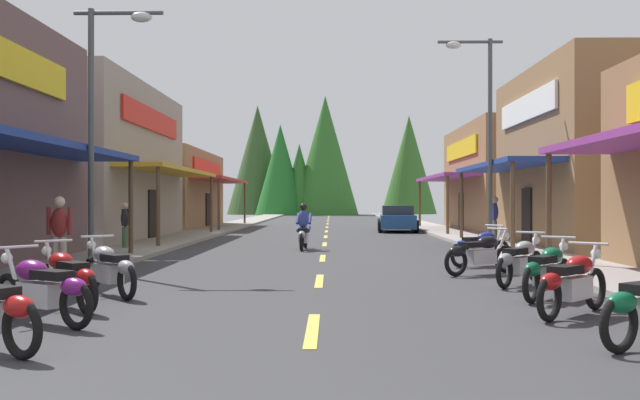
{
  "coord_description": "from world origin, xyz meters",
  "views": [
    {
      "loc": [
        0.24,
        -1.99,
        1.66
      ],
      "look_at": [
        -0.15,
        23.15,
        1.68
      ],
      "focal_mm": 39.71,
      "sensor_mm": 36.0,
      "label": 1
    }
  ],
  "objects_px": {
    "parked_car_curbside": "(397,219)",
    "streetlamp_right": "(481,115)",
    "motorcycle_parked_right_3": "(547,270)",
    "motorcycle_parked_right_4": "(520,260)",
    "motorcycle_parked_right_5": "(480,253)",
    "motorcycle_parked_left_2": "(67,277)",
    "pedestrian_by_shop": "(495,217)",
    "motorcycle_parked_left_3": "(109,268)",
    "streetlamp_left": "(104,100)",
    "motorcycle_parked_left_1": "(42,288)",
    "rider_cruising_lead": "(303,230)",
    "pedestrian_strolling": "(125,223)",
    "motorcycle_parked_right_6": "(480,247)",
    "motorcycle_parked_right_2": "(573,282)",
    "pedestrian_browsing": "(59,231)"
  },
  "relations": [
    {
      "from": "motorcycle_parked_right_3",
      "to": "pedestrian_by_shop",
      "type": "distance_m",
      "value": 14.65
    },
    {
      "from": "motorcycle_parked_right_4",
      "to": "rider_cruising_lead",
      "type": "distance_m",
      "value": 10.91
    },
    {
      "from": "motorcycle_parked_right_3",
      "to": "motorcycle_parked_right_6",
      "type": "distance_m",
      "value": 5.96
    },
    {
      "from": "motorcycle_parked_right_6",
      "to": "rider_cruising_lead",
      "type": "distance_m",
      "value": 7.48
    },
    {
      "from": "streetlamp_right",
      "to": "motorcycle_parked_left_3",
      "type": "distance_m",
      "value": 14.34
    },
    {
      "from": "motorcycle_parked_left_3",
      "to": "pedestrian_browsing",
      "type": "bearing_deg",
      "value": -5.35
    },
    {
      "from": "motorcycle_parked_right_4",
      "to": "motorcycle_parked_right_3",
      "type": "bearing_deg",
      "value": -143.46
    },
    {
      "from": "pedestrian_browsing",
      "to": "motorcycle_parked_right_6",
      "type": "bearing_deg",
      "value": 113.83
    },
    {
      "from": "motorcycle_parked_right_6",
      "to": "motorcycle_parked_left_1",
      "type": "height_order",
      "value": "same"
    },
    {
      "from": "motorcycle_parked_right_4",
      "to": "motorcycle_parked_left_3",
      "type": "relative_size",
      "value": 1.03
    },
    {
      "from": "streetlamp_left",
      "to": "motorcycle_parked_left_2",
      "type": "height_order",
      "value": "streetlamp_left"
    },
    {
      "from": "streetlamp_right",
      "to": "motorcycle_parked_right_4",
      "type": "distance_m",
      "value": 9.91
    },
    {
      "from": "parked_car_curbside",
      "to": "streetlamp_right",
      "type": "bearing_deg",
      "value": -171.76
    },
    {
      "from": "motorcycle_parked_right_2",
      "to": "pedestrian_strolling",
      "type": "bearing_deg",
      "value": 81.98
    },
    {
      "from": "motorcycle_parked_right_2",
      "to": "motorcycle_parked_left_1",
      "type": "relative_size",
      "value": 0.88
    },
    {
      "from": "parked_car_curbside",
      "to": "motorcycle_parked_left_2",
      "type": "bearing_deg",
      "value": 167.5
    },
    {
      "from": "motorcycle_parked_right_3",
      "to": "parked_car_curbside",
      "type": "xyz_separation_m",
      "value": [
        -0.11,
        25.7,
        0.2
      ]
    },
    {
      "from": "pedestrian_by_shop",
      "to": "parked_car_curbside",
      "type": "distance_m",
      "value": 11.56
    },
    {
      "from": "motorcycle_parked_right_5",
      "to": "motorcycle_parked_right_6",
      "type": "height_order",
      "value": "same"
    },
    {
      "from": "motorcycle_parked_right_2",
      "to": "motorcycle_parked_left_1",
      "type": "distance_m",
      "value": 7.38
    },
    {
      "from": "motorcycle_parked_right_3",
      "to": "rider_cruising_lead",
      "type": "bearing_deg",
      "value": 57.99
    },
    {
      "from": "motorcycle_parked_right_4",
      "to": "motorcycle_parked_left_1",
      "type": "distance_m",
      "value": 8.78
    },
    {
      "from": "streetlamp_left",
      "to": "pedestrian_browsing",
      "type": "bearing_deg",
      "value": -108.37
    },
    {
      "from": "motorcycle_parked_right_6",
      "to": "pedestrian_strolling",
      "type": "xyz_separation_m",
      "value": [
        -10.51,
        5.06,
        0.43
      ]
    },
    {
      "from": "rider_cruising_lead",
      "to": "pedestrian_strolling",
      "type": "xyz_separation_m",
      "value": [
        -5.81,
        -0.75,
        0.27
      ]
    },
    {
      "from": "motorcycle_parked_right_5",
      "to": "motorcycle_parked_left_2",
      "type": "distance_m",
      "value": 8.98
    },
    {
      "from": "motorcycle_parked_right_4",
      "to": "pedestrian_strolling",
      "type": "distance_m",
      "value": 13.87
    },
    {
      "from": "pedestrian_by_shop",
      "to": "motorcycle_parked_right_4",
      "type": "bearing_deg",
      "value": -78.59
    },
    {
      "from": "motorcycle_parked_right_4",
      "to": "motorcycle_parked_right_6",
      "type": "height_order",
      "value": "same"
    },
    {
      "from": "motorcycle_parked_left_2",
      "to": "motorcycle_parked_left_3",
      "type": "xyz_separation_m",
      "value": [
        0.19,
        1.46,
        0.0
      ]
    },
    {
      "from": "motorcycle_parked_left_3",
      "to": "pedestrian_by_shop",
      "type": "distance_m",
      "value": 17.37
    },
    {
      "from": "streetlamp_right",
      "to": "motorcycle_parked_right_3",
      "type": "bearing_deg",
      "value": -96.27
    },
    {
      "from": "motorcycle_parked_left_2",
      "to": "rider_cruising_lead",
      "type": "relative_size",
      "value": 0.76
    },
    {
      "from": "motorcycle_parked_right_3",
      "to": "motorcycle_parked_right_4",
      "type": "relative_size",
      "value": 1.01
    },
    {
      "from": "motorcycle_parked_right_3",
      "to": "motorcycle_parked_left_2",
      "type": "height_order",
      "value": "same"
    },
    {
      "from": "rider_cruising_lead",
      "to": "motorcycle_parked_left_3",
      "type": "bearing_deg",
      "value": 168.64
    },
    {
      "from": "motorcycle_parked_left_1",
      "to": "motorcycle_parked_left_2",
      "type": "xyz_separation_m",
      "value": [
        -0.17,
        1.34,
        0.0
      ]
    },
    {
      "from": "streetlamp_right",
      "to": "motorcycle_parked_right_4",
      "type": "relative_size",
      "value": 3.93
    },
    {
      "from": "motorcycle_parked_right_2",
      "to": "motorcycle_parked_right_3",
      "type": "distance_m",
      "value": 1.78
    },
    {
      "from": "streetlamp_left",
      "to": "motorcycle_parked_left_1",
      "type": "relative_size",
      "value": 3.33
    },
    {
      "from": "motorcycle_parked_right_4",
      "to": "motorcycle_parked_right_2",
      "type": "bearing_deg",
      "value": -145.67
    },
    {
      "from": "pedestrian_browsing",
      "to": "motorcycle_parked_left_1",
      "type": "bearing_deg",
      "value": 25.71
    },
    {
      "from": "motorcycle_parked_left_3",
      "to": "streetlamp_left",
      "type": "bearing_deg",
      "value": -21.42
    },
    {
      "from": "rider_cruising_lead",
      "to": "pedestrian_strolling",
      "type": "distance_m",
      "value": 5.87
    },
    {
      "from": "motorcycle_parked_right_3",
      "to": "motorcycle_parked_right_4",
      "type": "distance_m",
      "value": 1.89
    },
    {
      "from": "motorcycle_parked_right_2",
      "to": "motorcycle_parked_left_2",
      "type": "height_order",
      "value": "same"
    },
    {
      "from": "pedestrian_browsing",
      "to": "pedestrian_strolling",
      "type": "height_order",
      "value": "pedestrian_browsing"
    },
    {
      "from": "rider_cruising_lead",
      "to": "streetlamp_right",
      "type": "bearing_deg",
      "value": -95.69
    },
    {
      "from": "motorcycle_parked_right_5",
      "to": "motorcycle_parked_left_1",
      "type": "bearing_deg",
      "value": -170.31
    },
    {
      "from": "motorcycle_parked_right_2",
      "to": "rider_cruising_lead",
      "type": "xyz_separation_m",
      "value": [
        -4.39,
        13.54,
        0.17
      ]
    }
  ]
}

